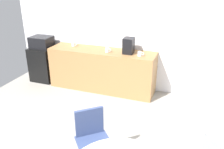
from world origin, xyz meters
name	(u,v)px	position (x,y,z in m)	size (l,w,h in m)	color
wall_back	(143,31)	(0.00, 3.00, 1.30)	(6.00, 0.10, 2.60)	silver
counter_block	(102,70)	(-0.79, 2.65, 0.45)	(2.32, 0.60, 0.90)	#9E7042
mini_fridge	(44,64)	(-2.30, 2.65, 0.40)	(0.54, 0.54, 0.81)	black
microwave	(41,42)	(-2.30, 2.65, 0.94)	(0.48, 0.38, 0.26)	black
chair_navy	(92,133)	(-0.02, 0.42, 0.52)	(0.59, 0.59, 0.83)	silver
mug_white	(140,54)	(0.07, 2.55, 0.95)	(0.13, 0.08, 0.09)	white
mug_green	(74,44)	(-1.50, 2.73, 0.95)	(0.13, 0.08, 0.09)	white
mug_red	(107,50)	(-0.62, 2.56, 0.95)	(0.13, 0.08, 0.09)	white
coffee_maker	(129,46)	(-0.20, 2.65, 1.06)	(0.20, 0.24, 0.32)	black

